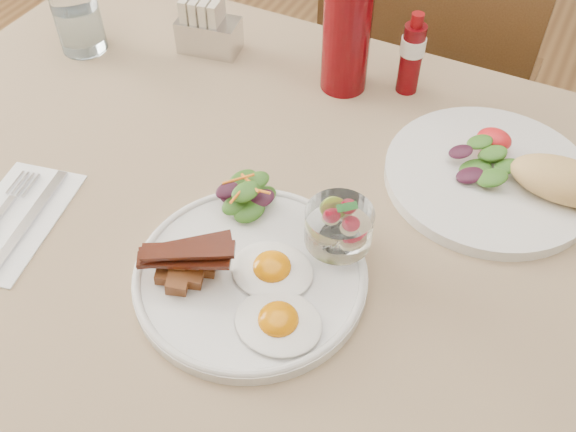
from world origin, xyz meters
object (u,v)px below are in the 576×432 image
chair_far (425,86)px  hot_sauce_bottle (412,55)px  second_plate (507,176)px  water_glass (78,18)px  ketchup_bottle (347,29)px  sugar_caddy (207,29)px  table (292,256)px  main_plate (251,276)px  fruit_cup (339,226)px

chair_far → hot_sauce_bottle: size_ratio=6.93×
second_plate → water_glass: size_ratio=2.36×
ketchup_bottle → chair_far: bearing=81.9°
ketchup_bottle → sugar_caddy: bearing=-177.9°
table → ketchup_bottle: ketchup_bottle is taller
main_plate → ketchup_bottle: size_ratio=1.29×
hot_sauce_bottle → main_plate: bearing=-95.0°
water_glass → fruit_cup: bearing=-22.0°
sugar_caddy → water_glass: bearing=-164.5°
ketchup_bottle → sugar_caddy: ketchup_bottle is taller
second_plate → ketchup_bottle: 0.32m
fruit_cup → hot_sauce_bottle: size_ratio=0.61×
main_plate → sugar_caddy: bearing=127.1°
main_plate → ketchup_bottle: (-0.06, 0.41, 0.09)m
fruit_cup → water_glass: bearing=158.0°
table → chair_far: (0.00, 0.66, -0.14)m
table → hot_sauce_bottle: bearing=82.6°
fruit_cup → ketchup_bottle: bearing=112.0°
chair_far → ketchup_bottle: ketchup_bottle is taller
main_plate → sugar_caddy: 0.50m
chair_far → ketchup_bottle: bearing=-98.1°
table → fruit_cup: (0.08, -0.04, 0.15)m
main_plate → table: bearing=91.6°
chair_far → water_glass: bearing=-136.2°
table → water_glass: size_ratio=10.06×
hot_sauce_bottle → water_glass: bearing=-165.8°
fruit_cup → water_glass: 0.62m
second_plate → sugar_caddy: size_ratio=2.82×
table → hot_sauce_bottle: 0.36m
table → ketchup_bottle: bearing=100.3°
chair_far → main_plate: bearing=-89.8°
main_plate → water_glass: (-0.50, 0.31, 0.05)m
table → second_plate: 0.32m
table → second_plate: bearing=37.1°
fruit_cup → sugar_caddy: fruit_cup is taller
fruit_cup → hot_sauce_bottle: bearing=96.2°
second_plate → water_glass: water_glass is taller
table → chair_far: chair_far is taller
fruit_cup → sugar_caddy: size_ratio=0.74×
chair_far → hot_sauce_bottle: (0.04, -0.34, 0.29)m
water_glass → chair_far: bearing=43.8°
water_glass → hot_sauce_bottle: bearing=14.2°
hot_sauce_bottle → table: bearing=-97.4°
chair_far → fruit_cup: 0.77m
main_plate → second_plate: size_ratio=0.90×
hot_sauce_bottle → sugar_caddy: size_ratio=1.22×
chair_far → second_plate: (0.24, -0.49, 0.25)m
fruit_cup → hot_sauce_bottle: 0.37m
main_plate → fruit_cup: (0.08, 0.08, 0.05)m
water_glass → second_plate: bearing=-0.9°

